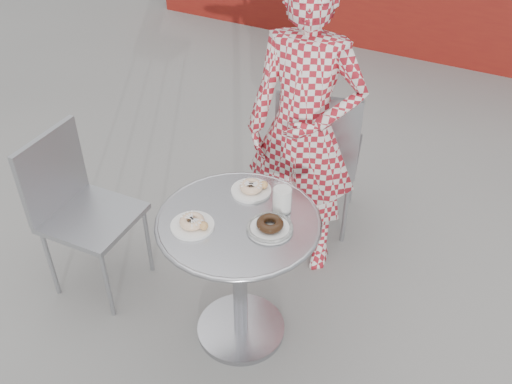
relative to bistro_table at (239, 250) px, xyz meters
The scene contains 9 objects.
ground 0.54m from the bistro_table, ahead, with size 60.00×60.00×0.00m, color gray.
bistro_table is the anchor object (origin of this frame).
chair_far 1.01m from the bistro_table, 91.57° to the left, with size 0.54×0.54×0.93m.
chair_left 0.87m from the bistro_table, behind, with size 0.44×0.44×0.87m.
seated_person 0.70m from the bistro_table, 89.48° to the left, with size 0.59×0.38×1.61m, color maroon.
plate_far 0.28m from the bistro_table, 102.23° to the left, with size 0.18×0.18×0.05m.
plate_near 0.27m from the bistro_table, 138.19° to the right, with size 0.18×0.18×0.05m.
plate_checker 0.24m from the bistro_table, ahead, with size 0.20×0.20×0.05m.
milk_cup 0.31m from the bistro_table, 47.24° to the left, with size 0.09×0.09×0.14m.
Camera 1 is at (0.88, -1.58, 2.26)m, focal length 40.00 mm.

